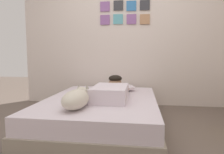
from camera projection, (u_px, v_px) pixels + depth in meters
ground_plane at (112, 140)px, 2.18m from camera, size 11.68×11.68×0.00m
back_wall at (125, 37)px, 3.72m from camera, size 3.84×0.12×2.50m
bed at (102, 111)px, 2.71m from camera, size 1.47×1.98×0.35m
pillow at (119, 87)px, 3.24m from camera, size 0.52×0.32×0.11m
person_lying at (112, 90)px, 2.69m from camera, size 0.43×0.92×0.27m
dog at (76, 98)px, 2.17m from camera, size 0.26×0.57×0.21m
coffee_cup at (115, 89)px, 3.16m from camera, size 0.12×0.09×0.07m
cell_phone at (74, 106)px, 2.23m from camera, size 0.07×0.14×0.01m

